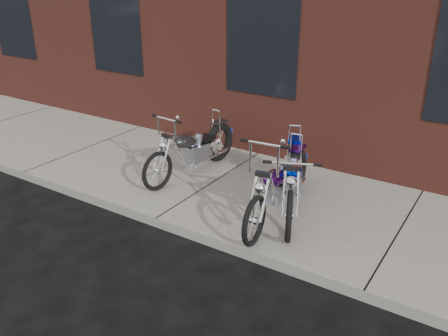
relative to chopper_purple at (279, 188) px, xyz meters
The scene contains 5 objects.
ground 1.84m from the chopper_purple, 143.36° to the right, with size 120.00×120.00×0.00m, color black.
sidewalk 1.56m from the chopper_purple, 162.05° to the left, with size 22.00×3.00×0.15m, color gray.
chopper_purple is the anchor object (origin of this frame).
chopper_blue 0.30m from the chopper_purple, 78.88° to the left, with size 1.08×2.26×1.05m.
chopper_third 1.97m from the chopper_purple, 164.25° to the left, with size 0.55×2.24×1.14m.
Camera 1 is at (4.02, -4.43, 3.46)m, focal length 38.00 mm.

